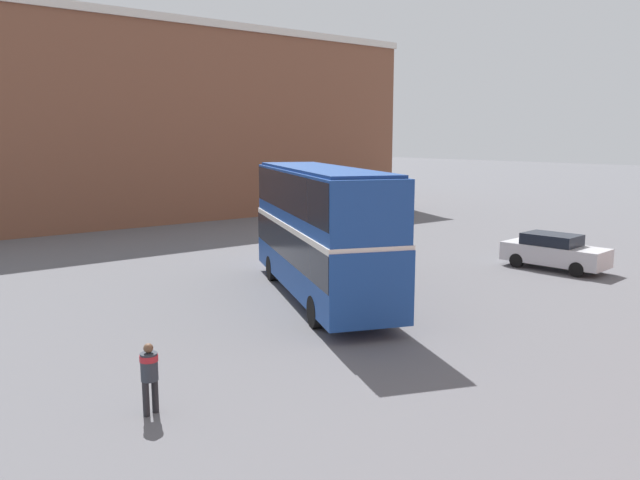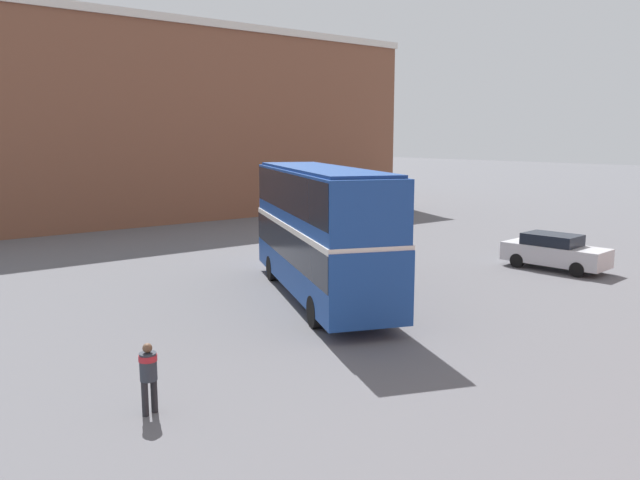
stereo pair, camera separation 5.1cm
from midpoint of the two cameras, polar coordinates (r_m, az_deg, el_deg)
name	(u,v)px [view 2 (the right image)]	position (r m, az deg, el deg)	size (l,w,h in m)	color
ground_plane	(342,305)	(21.92, 2.11, -5.92)	(240.00, 240.00, 0.00)	#5B5B60
building_row_left	(164,123)	(48.25, -14.07, 10.31)	(10.91, 37.35, 13.60)	brown
double_decker_bus	(320,224)	(22.33, 0.07, 1.46)	(10.99, 6.47, 4.73)	#194293
pedestrian_foreground	(148,371)	(13.77, -15.31, -11.47)	(0.47, 0.47, 1.55)	#232328
parked_car_kerb_near	(554,252)	(29.40, 20.69, -1.00)	(4.57, 2.21, 1.57)	silver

